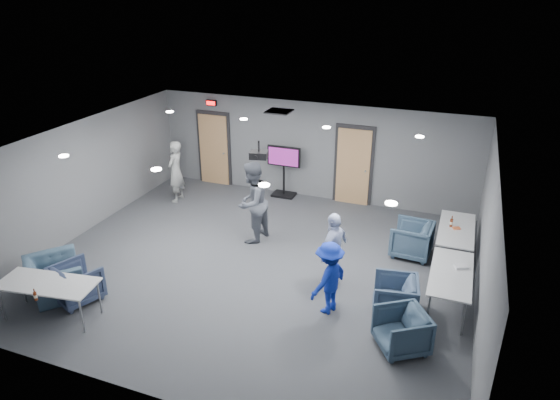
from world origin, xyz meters
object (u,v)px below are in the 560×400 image
(chair_right_b, at_px, (395,296))
(table_front_left, at_px, (47,285))
(projector, at_px, (259,154))
(chair_front_b, at_px, (54,278))
(person_a, at_px, (176,172))
(table_right_b, at_px, (451,275))
(bottle_right, at_px, (451,223))
(chair_right_a, at_px, (411,239))
(bottle_front, at_px, (35,296))
(person_c, at_px, (334,250))
(person_b, at_px, (252,202))
(person_d, at_px, (329,278))
(table_right_a, at_px, (456,230))
(tv_stand, at_px, (284,168))
(chair_right_c, at_px, (402,331))
(chair_front_a, at_px, (77,283))

(chair_right_b, height_order, table_front_left, table_front_left)
(projector, bearing_deg, chair_front_b, -152.18)
(person_a, bearing_deg, table_right_b, 67.82)
(bottle_right, bearing_deg, table_front_left, -143.64)
(person_a, distance_m, chair_right_a, 6.54)
(chair_right_a, distance_m, chair_right_b, 2.28)
(bottle_front, bearing_deg, chair_front_b, 123.88)
(person_c, bearing_deg, bottle_front, -38.14)
(chair_front_b, relative_size, bottle_front, 5.03)
(person_b, bearing_deg, chair_front_b, -29.19)
(person_d, bearing_deg, bottle_front, -39.79)
(person_a, relative_size, bottle_front, 7.71)
(chair_right_a, relative_size, projector, 2.06)
(table_right_a, distance_m, tv_stand, 5.11)
(person_b, height_order, table_front_left, person_b)
(table_right_a, height_order, projector, projector)
(table_front_left, bearing_deg, person_d, 14.45)
(chair_front_b, height_order, bottle_front, bottle_front)
(person_d, height_order, table_right_a, person_d)
(chair_right_b, xyz_separation_m, table_right_a, (0.91, 2.48, 0.32))
(projector, bearing_deg, person_c, -27.43)
(person_c, bearing_deg, table_front_left, -43.70)
(chair_right_c, bearing_deg, chair_front_b, -116.76)
(person_a, bearing_deg, chair_right_b, 61.09)
(bottle_front, distance_m, projector, 4.81)
(table_right_b, bearing_deg, person_b, 76.14)
(table_right_b, bearing_deg, bottle_front, 117.52)
(person_b, relative_size, table_right_a, 1.09)
(person_d, height_order, chair_front_b, person_d)
(table_front_left, height_order, projector, projector)
(chair_right_a, relative_size, bottle_front, 3.87)
(table_right_a, distance_m, projector, 4.60)
(table_front_left, bearing_deg, person_c, 23.95)
(table_front_left, distance_m, projector, 4.62)
(person_c, relative_size, person_d, 1.12)
(chair_front_a, relative_size, table_front_left, 0.44)
(person_a, bearing_deg, table_front_left, 3.53)
(person_a, distance_m, chair_front_b, 4.82)
(projector, bearing_deg, chair_front_a, -146.74)
(chair_right_b, bearing_deg, tv_stand, -148.20)
(chair_front_a, distance_m, projector, 4.31)
(chair_right_b, distance_m, chair_right_c, 0.98)
(chair_front_a, xyz_separation_m, table_right_b, (6.65, 2.30, 0.31))
(person_a, height_order, bottle_right, person_a)
(chair_front_a, height_order, bottle_front, bottle_front)
(chair_front_b, height_order, table_front_left, table_front_left)
(person_b, xyz_separation_m, person_d, (2.42, -2.05, -0.26))
(person_c, height_order, projector, projector)
(person_c, bearing_deg, tv_stand, -133.46)
(table_front_left, height_order, tv_stand, tv_stand)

